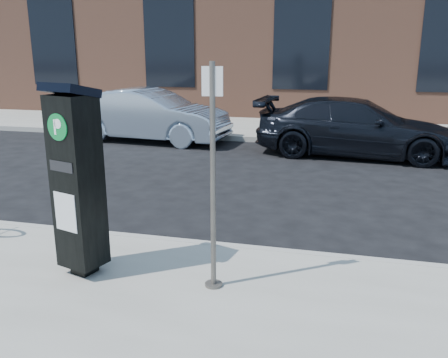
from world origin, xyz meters
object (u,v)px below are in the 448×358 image
(parking_kiosk, at_px, (77,179))
(car_silver, at_px, (150,115))
(car_dark, at_px, (356,127))
(sign_pole, at_px, (213,181))

(parking_kiosk, bearing_deg, car_silver, 124.49)
(car_dark, bearing_deg, sign_pole, 172.53)
(parking_kiosk, distance_m, sign_pole, 1.56)
(parking_kiosk, xyz_separation_m, sign_pole, (1.56, 0.04, 0.07))
(parking_kiosk, relative_size, sign_pole, 0.91)
(sign_pole, xyz_separation_m, car_silver, (-4.28, 8.56, -0.58))
(sign_pole, bearing_deg, car_silver, 112.50)
(parking_kiosk, height_order, sign_pole, sign_pole)
(sign_pole, xyz_separation_m, car_dark, (1.64, 7.98, -0.62))
(parking_kiosk, relative_size, car_silver, 0.47)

